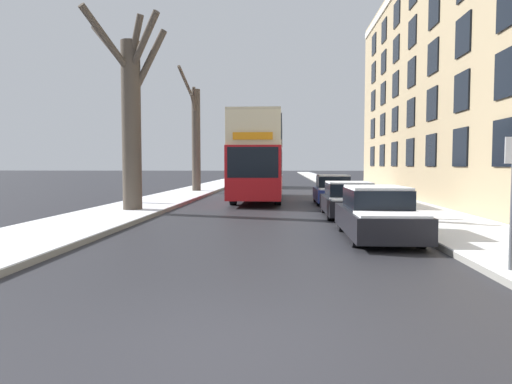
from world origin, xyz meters
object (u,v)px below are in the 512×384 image
Objects in this scene: bare_tree_left_0 at (131,112)px; double_decker_bus at (259,154)px; parked_car_1 at (349,200)px; parked_car_2 at (333,191)px; pedestrian_left_sidewalk at (133,187)px; bare_tree_left_1 at (196,137)px; oncoming_van at (262,173)px; parked_car_0 at (377,214)px.

double_decker_bus is (4.69, 7.00, -1.49)m from bare_tree_left_0.
parked_car_2 is (0.00, 5.65, 0.06)m from parked_car_1.
parked_car_2 is at bearing -27.02° from double_decker_bus.
pedestrian_left_sidewalk is at bearing -146.58° from double_decker_bus.
bare_tree_left_1 is 2.13× the size of parked_car_2.
oncoming_van is at bearing 79.30° from bare_tree_left_0.
oncoming_van is at bearing 100.88° from parked_car_1.
parked_car_1 is 0.82× the size of oncoming_van.
parked_car_1 is at bearing -130.44° from pedestrian_left_sidewalk.
parked_car_0 is 13.10m from pedestrian_left_sidewalk.
bare_tree_left_0 reaches higher than parked_car_0.
parked_car_1 is at bearing -58.78° from bare_tree_left_1.
parked_car_2 reaches higher than parked_car_1.
parked_car_0 is 28.08m from oncoming_van.
bare_tree_left_1 is 16.79m from parked_car_1.
bare_tree_left_0 is 9.16m from parked_car_1.
bare_tree_left_0 is at bearing 145.76° from parked_car_0.
bare_tree_left_1 is 8.16m from double_decker_bus.
pedestrian_left_sidewalk reaches higher than parked_car_0.
pedestrian_left_sidewalk is at bearing -169.03° from parked_car_2.
parked_car_1 is (0.00, 5.19, -0.03)m from parked_car_0.
bare_tree_left_1 reaches higher than parked_car_1.
parked_car_2 is at bearing -97.71° from pedestrian_left_sidewalk.
bare_tree_left_0 reaches higher than parked_car_2.
bare_tree_left_1 is at bearing -116.37° from oncoming_van.
oncoming_van reaches higher than parked_car_2.
double_decker_bus is 2.38× the size of parked_car_1.
double_decker_bus is at bearing -75.26° from pedestrian_left_sidewalk.
double_decker_bus is at bearing 116.58° from parked_car_1.
pedestrian_left_sidewalk reaches higher than parked_car_2.
oncoming_van reaches higher than parked_car_0.
parked_car_0 is 5.19m from parked_car_1.
bare_tree_left_1 is 12.42m from parked_car_2.
parked_car_1 is 10.25m from pedestrian_left_sidewalk.
bare_tree_left_1 is at bearing 135.33° from parked_car_2.
bare_tree_left_0 is 10.80m from parked_car_0.
parked_car_0 is at bearing -81.12° from oncoming_van.
bare_tree_left_0 is 1.88× the size of parked_car_1.
double_decker_bus is 2.58× the size of parked_car_2.
pedestrian_left_sidewalk is at bearing -95.49° from bare_tree_left_1.
parked_car_1 is (8.48, -0.58, -3.40)m from bare_tree_left_0.
oncoming_van is (-4.33, 16.90, 0.56)m from parked_car_2.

